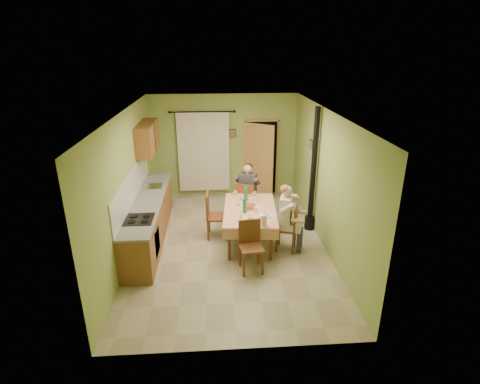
{
  "coord_description": "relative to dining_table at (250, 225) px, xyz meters",
  "views": [
    {
      "loc": [
        -0.25,
        -7.07,
        3.95
      ],
      "look_at": [
        0.25,
        0.1,
        1.15
      ],
      "focal_mm": 28.0,
      "sensor_mm": 36.0,
      "label": 1
    }
  ],
  "objects": [
    {
      "name": "chair_right",
      "position": [
        0.73,
        -0.41,
        -0.09
      ],
      "size": [
        0.5,
        0.5,
        0.95
      ],
      "rotation": [
        0.0,
        0.0,
        1.24
      ],
      "color": "brown",
      "rests_on": "ground"
    },
    {
      "name": "upper_cabinets",
      "position": [
        -2.28,
        1.6,
        1.57
      ],
      "size": [
        0.35,
        1.4,
        0.7
      ],
      "primitive_type": "cube",
      "color": "brown",
      "rests_on": "room_shell"
    },
    {
      "name": "picture_back",
      "position": [
        -0.21,
        2.87,
        1.37
      ],
      "size": [
        0.19,
        0.03,
        0.23
      ],
      "primitive_type": "cube",
      "color": "black",
      "rests_on": "room_shell"
    },
    {
      "name": "chair_left",
      "position": [
        -0.7,
        0.27,
        -0.09
      ],
      "size": [
        0.49,
        0.49,
        1.03
      ],
      "rotation": [
        0.0,
        0.0,
        -1.63
      ],
      "color": "brown",
      "rests_on": "ground"
    },
    {
      "name": "floor",
      "position": [
        -0.46,
        -0.1,
        -0.38
      ],
      "size": [
        4.0,
        6.0,
        0.01
      ],
      "primitive_type": "cube",
      "color": "tan",
      "rests_on": "ground"
    },
    {
      "name": "doorway",
      "position": [
        0.56,
        2.76,
        0.67
      ],
      "size": [
        0.96,
        0.51,
        2.15
      ],
      "color": "black",
      "rests_on": "ground"
    },
    {
      "name": "dining_table",
      "position": [
        0.0,
        0.0,
        0.0
      ],
      "size": [
        1.23,
        1.89,
        0.76
      ],
      "rotation": [
        0.0,
        0.0,
        -0.08
      ],
      "color": "tan",
      "rests_on": "ground"
    },
    {
      "name": "picture_right",
      "position": [
        1.51,
        1.1,
        1.47
      ],
      "size": [
        0.03,
        0.31,
        0.21
      ],
      "primitive_type": "cube",
      "color": "brown",
      "rests_on": "room_shell"
    },
    {
      "name": "room_shell",
      "position": [
        -0.46,
        -0.1,
        1.44
      ],
      "size": [
        4.04,
        6.04,
        2.82
      ],
      "color": "#94AD59",
      "rests_on": "ground"
    },
    {
      "name": "tableware",
      "position": [
        0.02,
        -0.1,
        0.45
      ],
      "size": [
        0.77,
        1.68,
        0.33
      ],
      "color": "white",
      "rests_on": "dining_table"
    },
    {
      "name": "kitchen_run",
      "position": [
        -2.17,
        0.3,
        0.1
      ],
      "size": [
        0.64,
        3.64,
        1.56
      ],
      "color": "brown",
      "rests_on": "ground"
    },
    {
      "name": "chair_near",
      "position": [
        -0.08,
        -1.12,
        -0.09
      ],
      "size": [
        0.46,
        0.46,
        0.97
      ],
      "rotation": [
        0.0,
        0.0,
        3.26
      ],
      "color": "brown",
      "rests_on": "ground"
    },
    {
      "name": "man_far",
      "position": [
        0.04,
        1.07,
        0.5
      ],
      "size": [
        0.65,
        0.59,
        1.39
      ],
      "rotation": [
        0.0,
        0.0,
        -0.37
      ],
      "color": "#38333D",
      "rests_on": "chair_far"
    },
    {
      "name": "curtain",
      "position": [
        -1.01,
        2.8,
        0.88
      ],
      "size": [
        1.7,
        0.07,
        2.22
      ],
      "color": "black",
      "rests_on": "ground"
    },
    {
      "name": "man_right",
      "position": [
        0.72,
        -0.4,
        0.5
      ],
      "size": [
        0.58,
        0.65,
        1.39
      ],
      "rotation": [
        0.0,
        0.0,
        1.24
      ],
      "color": "silver",
      "rests_on": "chair_right"
    },
    {
      "name": "stove_flue",
      "position": [
        1.44,
        0.5,
        0.64
      ],
      "size": [
        0.24,
        0.24,
        2.8
      ],
      "color": "black",
      "rests_on": "ground"
    },
    {
      "name": "chair_far",
      "position": [
        0.03,
        1.05,
        -0.09
      ],
      "size": [
        0.55,
        0.55,
        0.99
      ],
      "rotation": [
        0.0,
        0.0,
        -0.37
      ],
      "color": "brown",
      "rests_on": "ground"
    }
  ]
}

